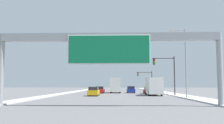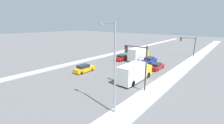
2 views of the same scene
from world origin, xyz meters
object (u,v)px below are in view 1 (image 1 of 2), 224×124
Objects in this scene: car_near_left at (94,92)px; street_lamp_right at (184,58)px; sign_gantry at (109,47)px; car_near_right at (148,91)px; truck_box_primary at (116,85)px; truck_box_secondary at (153,86)px; traffic_light_near_intersection at (168,70)px; car_far_center at (131,90)px; traffic_light_mid_block at (147,78)px; car_mid_right at (100,90)px.

street_lamp_right reaches higher than car_near_left.
car_near_right is at bearing 77.50° from sign_gantry.
sign_gantry is 32.67m from car_near_right.
truck_box_primary reaches higher than truck_box_secondary.
traffic_light_near_intersection reaches higher than car_near_left.
car_far_center is 16.62m from car_near_left.
truck_box_secondary is (7.00, 22.53, -3.73)m from sign_gantry.
car_near_left is at bearing -112.40° from traffic_light_mid_block.
traffic_light_near_intersection is at bearing 98.03° from street_lamp_right.
street_lamp_right reaches higher than truck_box_primary.
sign_gantry is at bearing -114.41° from traffic_light_near_intersection.
traffic_light_near_intersection is (2.12, -11.48, 3.80)m from car_near_right.
car_far_center reaches higher than car_near_right.
truck_box_primary is 0.90× the size of truck_box_secondary.
truck_box_primary is (-7.00, 4.12, 1.09)m from car_near_right.
car_far_center is at bearing 110.20° from traffic_light_near_intersection.
car_far_center is at bearing 65.09° from car_near_left.
sign_gantry is 4.52× the size of car_near_right.
sign_gantry is 3.56× the size of traffic_light_mid_block.
traffic_light_near_intersection is (12.62, -13.32, 3.73)m from car_mid_right.
sign_gantry is at bearing -99.95° from traffic_light_mid_block.
street_lamp_right reaches higher than car_far_center.
truck_box_secondary is (0.00, -9.04, 0.94)m from car_near_right.
traffic_light_mid_block reaches higher than car_mid_right.
car_near_right is at bearing -9.95° from car_mid_right.
car_near_left is at bearing -132.92° from car_near_right.
car_near_left is at bearing 151.88° from street_lamp_right.
car_far_center is 3.66m from truck_box_primary.
car_near_left is 0.61× the size of truck_box_primary.
car_mid_right is 0.48× the size of street_lamp_right.
street_lamp_right is at bearing -80.47° from car_near_right.
sign_gantry reaches higher than car_near_left.
sign_gantry is 23.89m from truck_box_secondary.
street_lamp_right reaches higher than sign_gantry.
truck_box_secondary is 1.20× the size of traffic_light_near_intersection.
traffic_light_near_intersection is at bearing 65.59° from sign_gantry.
street_lamp_right is (13.62, -7.27, 4.95)m from car_near_left.
traffic_light_mid_block is at bearing 70.26° from car_far_center.
truck_box_secondary is at bearing -61.99° from truck_box_primary.
truck_box_secondary is at bearing 72.74° from sign_gantry.
car_mid_right is 0.59× the size of truck_box_secondary.
truck_box_secondary is 4.31m from traffic_light_near_intersection.
traffic_light_mid_block is (12.29, 29.81, 3.17)m from car_near_left.
car_mid_right is 10.66m from car_near_right.
sign_gantry is 22.08m from traffic_light_near_intersection.
traffic_light_mid_block is at bearing 90.63° from traffic_light_near_intersection.
car_near_right is at bearing 90.00° from truck_box_secondary.
car_mid_right is 0.65× the size of truck_box_primary.
traffic_light_mid_block is at bearing 84.48° from car_near_right.
street_lamp_right is (10.12, 13.01, 0.35)m from sign_gantry.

